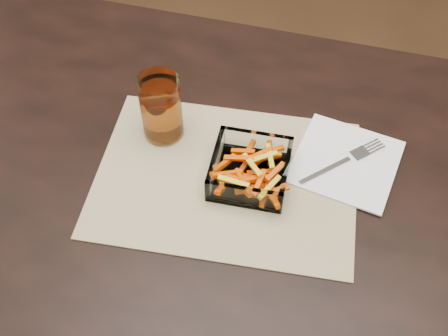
{
  "coord_description": "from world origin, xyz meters",
  "views": [
    {
      "loc": [
        0.07,
        -0.54,
        1.53
      ],
      "look_at": [
        -0.09,
        0.02,
        0.78
      ],
      "focal_mm": 45.0,
      "sensor_mm": 36.0,
      "label": 1
    }
  ],
  "objects_px": {
    "fork": "(345,161)",
    "dining_table": "(268,229)",
    "tumbler": "(161,109)",
    "glass_bowl": "(250,170)"
  },
  "relations": [
    {
      "from": "dining_table",
      "to": "tumbler",
      "type": "relative_size",
      "value": 12.34
    },
    {
      "from": "glass_bowl",
      "to": "tumbler",
      "type": "xyz_separation_m",
      "value": [
        -0.18,
        0.06,
        0.04
      ]
    },
    {
      "from": "dining_table",
      "to": "glass_bowl",
      "type": "bearing_deg",
      "value": 141.34
    },
    {
      "from": "glass_bowl",
      "to": "fork",
      "type": "xyz_separation_m",
      "value": [
        0.15,
        0.08,
        -0.02
      ]
    },
    {
      "from": "glass_bowl",
      "to": "fork",
      "type": "height_order",
      "value": "glass_bowl"
    },
    {
      "from": "dining_table",
      "to": "tumbler",
      "type": "xyz_separation_m",
      "value": [
        -0.22,
        0.1,
        0.15
      ]
    },
    {
      "from": "tumbler",
      "to": "fork",
      "type": "xyz_separation_m",
      "value": [
        0.33,
        0.01,
        -0.05
      ]
    },
    {
      "from": "dining_table",
      "to": "glass_bowl",
      "type": "relative_size",
      "value": 11.69
    },
    {
      "from": "fork",
      "to": "dining_table",
      "type": "bearing_deg",
      "value": -89.52
    },
    {
      "from": "tumbler",
      "to": "fork",
      "type": "height_order",
      "value": "tumbler"
    }
  ]
}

